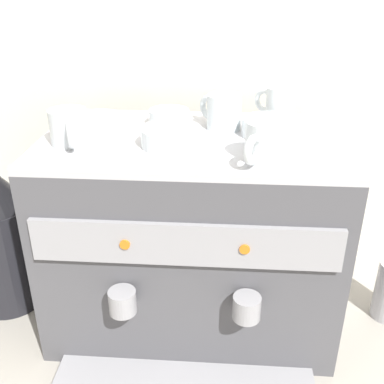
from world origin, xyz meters
The scene contains 12 objects.
ground_plane centered at (0.00, 0.00, 0.00)m, with size 4.00×4.00×0.00m, color #9E998E.
tiled_backsplash_wall centered at (0.00, 0.33, 0.46)m, with size 2.80×0.03×0.92m, color silver.
espresso_machine centered at (0.00, 0.00, 0.24)m, with size 0.65×0.50×0.48m.
ceramic_cup_0 centered at (0.20, 0.14, 0.52)m, with size 0.09×0.09×0.08m.
ceramic_cup_1 centered at (0.06, 0.07, 0.52)m, with size 0.10×0.10×0.08m.
ceramic_cup_2 centered at (-0.25, -0.06, 0.51)m, with size 0.08×0.11×0.07m.
ceramic_cup_3 centered at (0.15, -0.12, 0.52)m, with size 0.09×0.11×0.08m.
ceramic_bowl_0 centered at (0.17, 0.02, 0.50)m, with size 0.12×0.12×0.04m.
ceramic_bowl_1 centered at (-0.06, 0.08, 0.50)m, with size 0.09×0.09×0.04m.
ceramic_bowl_2 centered at (-0.04, -0.05, 0.50)m, with size 0.12×0.12×0.04m.
ceramic_bowl_3 centered at (-0.22, 0.05, 0.49)m, with size 0.10×0.10×0.03m.
coffee_grinder centered at (-0.49, 0.02, 0.19)m, with size 0.18×0.18×0.40m.
Camera 1 is at (0.07, -0.94, 0.81)m, focal length 43.03 mm.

